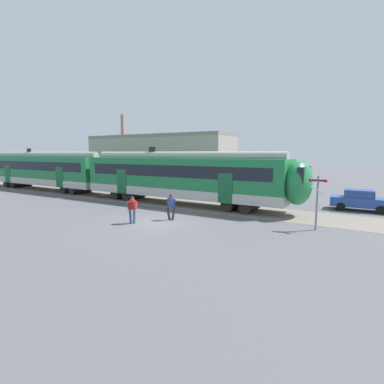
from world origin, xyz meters
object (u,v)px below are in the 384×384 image
at_px(commuter_train, 106,173).
at_px(pedestrian_navy, 171,205).
at_px(parked_car_blue, 361,200).
at_px(crossing_signal, 317,194).
at_px(pedestrian_red, 132,207).

height_order(commuter_train, pedestrian_navy, commuter_train).
bearing_deg(parked_car_blue, commuter_train, -168.32).
bearing_deg(crossing_signal, pedestrian_navy, -165.81).
bearing_deg(pedestrian_red, commuter_train, 144.12).
bearing_deg(pedestrian_red, pedestrian_navy, 53.97).
relative_size(commuter_train, crossing_signal, 12.68).
distance_m(pedestrian_navy, parked_car_blue, 14.05).
relative_size(pedestrian_red, pedestrian_navy, 1.00).
relative_size(pedestrian_navy, parked_car_blue, 0.42).
bearing_deg(pedestrian_navy, parked_car_blue, 44.06).
xyz_separation_m(parked_car_blue, crossing_signal, (-1.85, -7.69, 1.23)).
relative_size(parked_car_blue, crossing_signal, 1.34).
relative_size(commuter_train, pedestrian_navy, 22.83).
xyz_separation_m(pedestrian_navy, crossing_signal, (8.24, 2.09, 1.05)).
height_order(pedestrian_navy, crossing_signal, crossing_signal).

